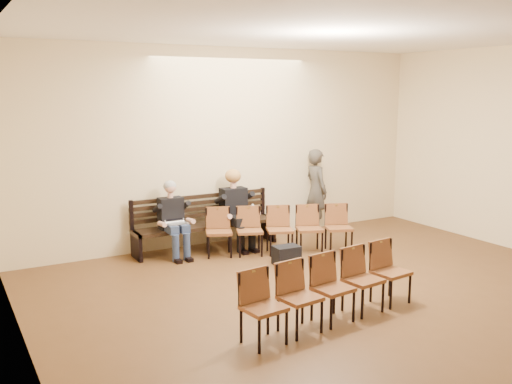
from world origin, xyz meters
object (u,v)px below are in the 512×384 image
at_px(water_bottle, 253,218).
at_px(passerby, 316,184).
at_px(chair_row_front, 280,230).
at_px(seated_woman, 236,211).
at_px(chair_row_back, 333,289).
at_px(bag, 286,255).
at_px(bench, 206,236).
at_px(laptop, 177,224).
at_px(seated_man, 173,221).

xyz_separation_m(water_bottle, passerby, (1.71, 0.52, 0.37)).
bearing_deg(water_bottle, chair_row_front, -59.45).
xyz_separation_m(seated_woman, chair_row_back, (-0.54, -3.54, -0.24)).
relative_size(bag, chair_row_back, 0.16).
bearing_deg(bag, water_bottle, 92.07).
height_order(bench, seated_woman, seated_woman).
relative_size(laptop, bag, 0.83).
bearing_deg(water_bottle, bag, -87.93).
distance_m(seated_man, bag, 1.98).
xyz_separation_m(chair_row_front, chair_row_back, (-0.98, -2.78, 0.00)).
height_order(seated_man, chair_row_front, seated_man).
distance_m(chair_row_front, chair_row_back, 2.95).
distance_m(seated_man, seated_woman, 1.18).
bearing_deg(seated_woman, bag, -81.19).
height_order(bench, chair_row_front, chair_row_front).
bearing_deg(seated_woman, chair_row_back, -98.62).
xyz_separation_m(bench, passerby, (2.40, 0.10, 0.71)).
distance_m(passerby, chair_row_front, 1.82).
bearing_deg(chair_row_back, passerby, 50.34).
bearing_deg(seated_woman, chair_row_front, -59.86).
relative_size(laptop, chair_row_front, 0.14).
relative_size(bench, passerby, 1.39).
height_order(chair_row_front, chair_row_back, chair_row_back).
bearing_deg(laptop, bag, -52.27).
bearing_deg(bench, chair_row_front, -42.18).
bearing_deg(passerby, water_bottle, 109.67).
distance_m(laptop, chair_row_front, 1.73).
height_order(bag, passerby, passerby).
bearing_deg(passerby, bag, 135.75).
height_order(seated_woman, water_bottle, seated_woman).
xyz_separation_m(bench, seated_man, (-0.65, -0.12, 0.38)).
height_order(water_bottle, bag, water_bottle).
distance_m(seated_woman, water_bottle, 0.36).
xyz_separation_m(seated_man, bag, (1.39, -1.34, -0.45)).
bearing_deg(bag, laptop, 138.87).
bearing_deg(bag, bench, 116.77).
bearing_deg(seated_man, water_bottle, -12.52).
height_order(laptop, water_bottle, laptop).
distance_m(seated_woman, passerby, 1.91).
bearing_deg(seated_man, passerby, 4.12).
height_order(bag, chair_row_front, chair_row_front).
height_order(seated_woman, laptop, seated_woman).
height_order(bench, water_bottle, water_bottle).
relative_size(seated_woman, water_bottle, 5.92).
bearing_deg(bench, seated_man, -169.59).
height_order(laptop, passerby, passerby).
relative_size(water_bottle, bag, 0.54).
bearing_deg(water_bottle, seated_woman, 119.50).
bearing_deg(chair_row_back, seated_man, 93.39).
bearing_deg(chair_row_back, seated_woman, 74.43).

